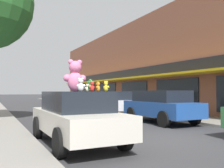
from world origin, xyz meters
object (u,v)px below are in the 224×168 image
(teddy_bear_yellow, at_px, (106,86))
(teddy_bear_red, at_px, (92,87))
(teddy_bear_orange, at_px, (98,87))
(plush_art_car, at_px, (76,116))
(teddy_bear_black, at_px, (78,88))
(teddy_bear_cream, at_px, (87,88))
(teddy_bear_giant, at_px, (75,76))
(teddy_bear_green, at_px, (90,86))
(parked_car_far_center, at_px, (161,105))
(teddy_bear_white, at_px, (81,85))
(parked_car_far_right, at_px, (113,102))

(teddy_bear_yellow, bearing_deg, teddy_bear_red, 8.07)
(teddy_bear_orange, height_order, teddy_bear_red, teddy_bear_orange)
(plush_art_car, bearing_deg, teddy_bear_red, -67.26)
(teddy_bear_black, bearing_deg, teddy_bear_cream, 132.85)
(plush_art_car, height_order, teddy_bear_giant, teddy_bear_giant)
(teddy_bear_yellow, bearing_deg, teddy_bear_green, -10.72)
(teddy_bear_red, xyz_separation_m, parked_car_far_center, (5.03, 3.50, -0.81))
(teddy_bear_giant, relative_size, teddy_bear_yellow, 3.53)
(teddy_bear_orange, xyz_separation_m, parked_car_far_center, (4.66, 3.05, -0.82))
(teddy_bear_cream, relative_size, parked_car_far_center, 0.06)
(teddy_bear_cream, xyz_separation_m, parked_car_far_center, (4.78, 2.47, -0.80))
(plush_art_car, height_order, teddy_bear_white, teddy_bear_white)
(teddy_bear_black, xyz_separation_m, parked_car_far_center, (4.94, 1.97, -0.78))
(teddy_bear_red, bearing_deg, teddy_bear_giant, -104.59)
(teddy_bear_orange, xyz_separation_m, teddy_bear_cream, (-0.12, 0.59, -0.02))
(plush_art_car, distance_m, teddy_bear_orange, 1.08)
(teddy_bear_giant, distance_m, teddy_bear_black, 0.67)
(teddy_bear_giant, xyz_separation_m, teddy_bear_orange, (0.53, -0.58, -0.34))
(parked_car_far_right, bearing_deg, teddy_bear_green, -120.41)
(teddy_bear_giant, distance_m, teddy_bear_yellow, 1.54)
(teddy_bear_black, distance_m, teddy_bear_cream, 0.52)
(teddy_bear_giant, xyz_separation_m, teddy_bear_yellow, (0.40, -1.45, -0.35))
(teddy_bear_black, bearing_deg, teddy_bear_green, 114.99)
(teddy_bear_orange, bearing_deg, parked_car_far_center, 166.06)
(teddy_bear_white, height_order, parked_car_far_right, teddy_bear_white)
(teddy_bear_white, height_order, teddy_bear_cream, teddy_bear_white)
(teddy_bear_cream, height_order, parked_car_far_right, teddy_bear_cream)
(teddy_bear_red, distance_m, parked_car_far_right, 10.15)
(teddy_bear_white, bearing_deg, teddy_bear_yellow, -168.43)
(teddy_bear_red, xyz_separation_m, teddy_bear_yellow, (0.24, -0.42, -0.00))
(parked_car_far_right, bearing_deg, teddy_bear_cream, -121.70)
(teddy_bear_white, bearing_deg, parked_car_far_right, -70.69)
(teddy_bear_green, relative_size, teddy_bear_red, 1.26)
(teddy_bear_giant, height_order, teddy_bear_red, teddy_bear_giant)
(teddy_bear_orange, relative_size, teddy_bear_yellow, 1.04)
(teddy_bear_white, relative_size, teddy_bear_black, 1.72)
(teddy_bear_cream, xyz_separation_m, parked_car_far_right, (4.78, 7.74, -0.81))
(teddy_bear_orange, bearing_deg, teddy_bear_green, -31.06)
(teddy_bear_green, xyz_separation_m, parked_car_far_right, (4.94, 8.41, -0.86))
(teddy_bear_giant, relative_size, teddy_bear_red, 3.51)
(teddy_bear_green, relative_size, parked_car_far_center, 0.08)
(plush_art_car, height_order, teddy_bear_black, teddy_bear_black)
(plush_art_car, xyz_separation_m, teddy_bear_orange, (0.63, -0.17, 0.86))
(parked_car_far_right, bearing_deg, parked_car_far_center, -90.00)
(teddy_bear_orange, bearing_deg, teddy_bear_black, -122.45)
(teddy_bear_red, bearing_deg, plush_art_car, -90.25)
(teddy_bear_green, bearing_deg, teddy_bear_orange, 136.19)
(teddy_bear_white, relative_size, parked_car_far_right, 0.09)
(teddy_bear_orange, bearing_deg, teddy_bear_yellow, 34.00)
(teddy_bear_yellow, bearing_deg, teddy_bear_black, -16.85)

